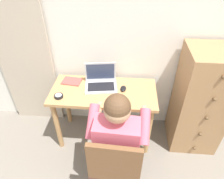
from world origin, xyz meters
name	(u,v)px	position (x,y,z in m)	size (l,w,h in m)	color
wall_back	(131,32)	(0.00, 2.20, 1.25)	(4.80, 0.05, 2.50)	silver
curtain_panel	(20,42)	(-1.19, 2.13, 1.12)	(0.64, 0.03, 2.24)	#BCAD99
desk	(104,99)	(-0.26, 1.87, 0.60)	(1.13, 0.53, 0.72)	tan
dresser	(200,101)	(0.79, 1.90, 0.61)	(0.51, 0.50, 1.22)	#9E754C
chair	(115,164)	(-0.08, 1.16, 0.48)	(0.44, 0.42, 0.87)	brown
person_seated	(118,134)	(-0.07, 1.34, 0.67)	(0.54, 0.60, 1.19)	#4C4C4C
laptop	(101,81)	(-0.30, 1.96, 0.77)	(0.37, 0.30, 0.24)	#B7BABF
computer_mouse	(123,89)	(-0.05, 1.90, 0.74)	(0.06, 0.10, 0.03)	black
desk_clock	(59,96)	(-0.70, 1.72, 0.74)	(0.09, 0.09, 0.03)	black
notebook_pad	(72,81)	(-0.64, 2.00, 0.73)	(0.21, 0.15, 0.01)	#994742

